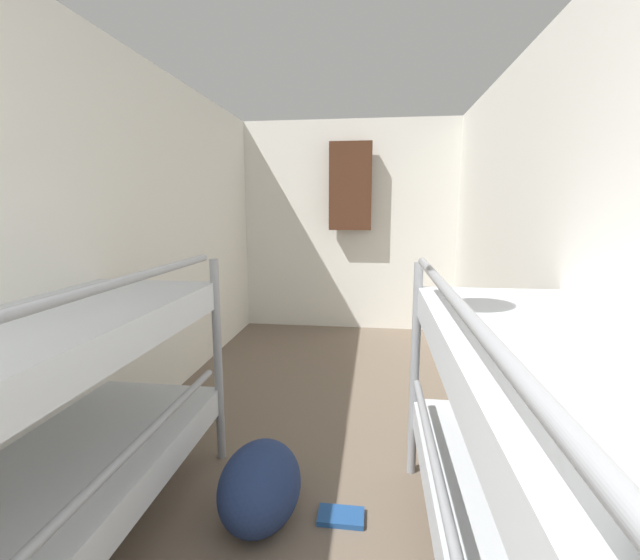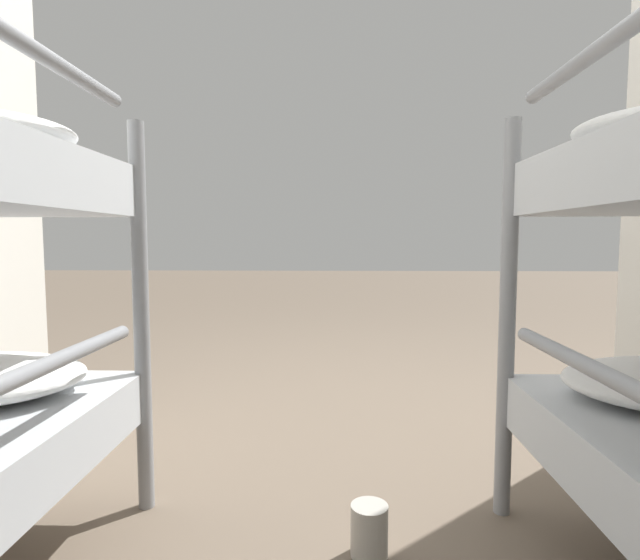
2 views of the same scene
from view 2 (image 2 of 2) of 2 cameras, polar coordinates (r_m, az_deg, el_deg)
ground_plane at (r=2.07m, az=0.68°, el=-16.91°), size 20.00×20.00×0.00m
tin_can at (r=1.35m, az=5.66°, el=-26.58°), size 0.09×0.09×0.12m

